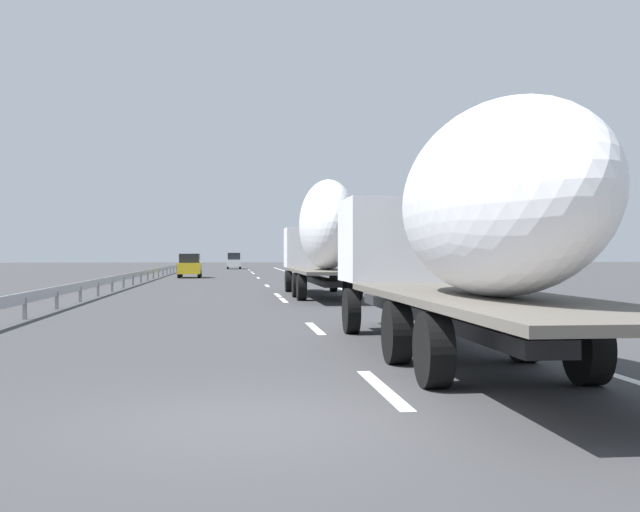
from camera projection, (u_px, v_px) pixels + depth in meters
ground_plane at (236, 284)px, 48.34m from camera, size 260.00×260.00×0.00m
lane_stripe_0 at (383, 388)px, 10.77m from camera, size 3.20×0.20×0.01m
lane_stripe_1 at (315, 328)px, 19.52m from camera, size 3.20×0.20×0.01m
lane_stripe_2 at (283, 300)px, 31.45m from camera, size 3.20×0.20×0.01m
lane_stripe_3 at (278, 295)px, 35.27m from camera, size 3.20×0.20×0.01m
lane_stripe_4 at (267, 286)px, 45.82m from camera, size 3.20×0.20×0.01m
lane_stripe_5 at (258, 278)px, 61.21m from camera, size 3.20×0.20×0.01m
lane_stripe_6 at (253, 273)px, 75.09m from camera, size 3.20×0.20×0.01m
lane_stripe_7 at (252, 272)px, 80.73m from camera, size 3.20×0.20×0.01m
lane_stripe_8 at (249, 270)px, 92.31m from camera, size 3.20×0.20×0.01m
edge_line_right at (317, 281)px, 53.91m from camera, size 110.00×0.20×0.01m
truck_lead at (324, 234)px, 33.32m from camera, size 13.43×2.55×4.83m
truck_trailing at (464, 224)px, 13.20m from camera, size 14.01×2.55×4.04m
car_white_van at (234, 261)px, 98.35m from camera, size 4.77×1.74×2.00m
car_yellow_coupe at (190, 266)px, 61.56m from camera, size 4.05×1.72×1.87m
road_sign at (335, 251)px, 53.80m from camera, size 0.10×0.90×2.98m
tree_0 at (350, 228)px, 73.24m from camera, size 2.94×2.94×6.79m
tree_1 at (391, 234)px, 63.43m from camera, size 3.01×3.01×5.51m
tree_2 at (329, 241)px, 93.84m from camera, size 3.89×3.89×5.39m
tree_3 at (347, 242)px, 90.13m from camera, size 3.45×3.45×5.17m
tree_4 at (329, 234)px, 83.05m from camera, size 3.99×3.99×5.87m
tree_5 at (349, 235)px, 72.04m from camera, size 2.64×2.64×5.52m
guardrail_median at (141, 274)px, 50.65m from camera, size 94.00×0.10×0.76m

